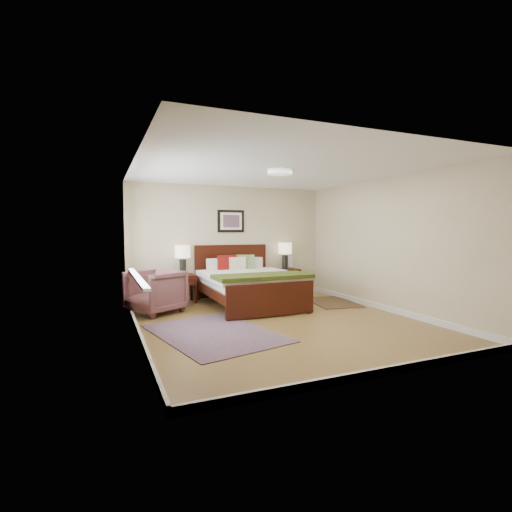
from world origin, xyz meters
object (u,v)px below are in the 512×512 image
at_px(lamp_right, 285,251).
at_px(nightstand_left, 183,281).
at_px(bed, 248,279).
at_px(rug_persian, 214,333).
at_px(lamp_left, 183,255).
at_px(nightstand_right, 285,279).
at_px(armchair, 155,292).

bearing_deg(lamp_right, nightstand_left, -179.51).
distance_m(bed, rug_persian, 2.13).
bearing_deg(lamp_left, nightstand_left, -90.00).
height_order(nightstand_right, rug_persian, nightstand_right).
xyz_separation_m(lamp_right, rug_persian, (-2.47, -2.51, -1.03)).
distance_m(bed, lamp_left, 1.49).
bearing_deg(nightstand_right, armchair, -165.83).
distance_m(nightstand_left, armchair, 1.03).
bearing_deg(lamp_left, rug_persian, -91.60).
bearing_deg(nightstand_left, armchair, -131.38).
bearing_deg(nightstand_left, lamp_left, 90.00).
bearing_deg(rug_persian, nightstand_right, 32.70).
relative_size(bed, lamp_right, 3.56).
distance_m(nightstand_left, rug_persian, 2.54).
relative_size(bed, nightstand_right, 3.53).
height_order(nightstand_left, rug_persian, nightstand_left).
xyz_separation_m(lamp_left, lamp_right, (2.40, 0.00, 0.02)).
bearing_deg(bed, lamp_left, 143.55).
relative_size(lamp_right, rug_persian, 0.29).
height_order(bed, nightstand_left, bed).
distance_m(nightstand_right, lamp_left, 2.49).
bearing_deg(bed, lamp_right, 33.61).
relative_size(lamp_left, armchair, 0.70).
relative_size(nightstand_left, nightstand_right, 0.96).
xyz_separation_m(nightstand_right, rug_persian, (-2.47, -2.50, -0.36)).
bearing_deg(rug_persian, bed, 41.54).
bearing_deg(lamp_right, rug_persian, -134.52).
height_order(lamp_left, lamp_right, lamp_right).
height_order(nightstand_left, armchair, armchair).
distance_m(nightstand_left, lamp_left, 0.54).
height_order(armchair, rug_persian, armchair).
bearing_deg(armchair, nightstand_right, 74.81).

